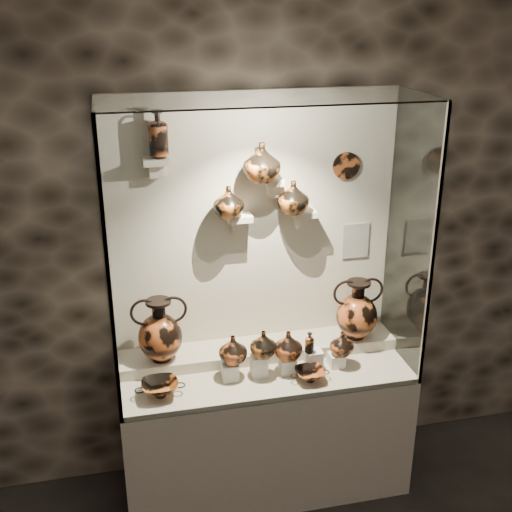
{
  "coord_description": "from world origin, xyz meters",
  "views": [
    {
      "loc": [
        -0.78,
        -0.98,
        2.85
      ],
      "look_at": [
        -0.06,
        2.18,
        1.55
      ],
      "focal_mm": 45.0,
      "sensor_mm": 36.0,
      "label": 1
    }
  ],
  "objects_px": {
    "kylix_left": "(160,387)",
    "ovoid_vase_c": "(293,197)",
    "jug_e": "(342,343)",
    "kylix_right": "(310,374)",
    "lekythos_tall": "(158,131)",
    "amphora_right": "(357,309)",
    "jug_c": "(288,345)",
    "jug_a": "(233,349)",
    "ovoid_vase_a": "(229,202)",
    "jug_b": "(263,344)",
    "lekythos_small": "(309,341)",
    "ovoid_vase_b": "(262,162)",
    "amphora_left": "(160,330)"
  },
  "relations": [
    {
      "from": "kylix_right",
      "to": "ovoid_vase_a",
      "type": "distance_m",
      "value": 1.08
    },
    {
      "from": "amphora_left",
      "to": "jug_a",
      "type": "xyz_separation_m",
      "value": [
        0.39,
        -0.18,
        -0.08
      ]
    },
    {
      "from": "ovoid_vase_a",
      "to": "jug_c",
      "type": "bearing_deg",
      "value": -66.92
    },
    {
      "from": "amphora_right",
      "to": "ovoid_vase_a",
      "type": "xyz_separation_m",
      "value": [
        -0.78,
        0.07,
        0.72
      ]
    },
    {
      "from": "jug_a",
      "to": "lekythos_small",
      "type": "xyz_separation_m",
      "value": [
        0.44,
        -0.02,
        0.01
      ]
    },
    {
      "from": "kylix_left",
      "to": "lekythos_small",
      "type": "bearing_deg",
      "value": -3.48
    },
    {
      "from": "jug_a",
      "to": "lekythos_tall",
      "type": "distance_m",
      "value": 1.27
    },
    {
      "from": "amphora_left",
      "to": "ovoid_vase_a",
      "type": "bearing_deg",
      "value": 13.25
    },
    {
      "from": "ovoid_vase_a",
      "to": "ovoid_vase_c",
      "type": "bearing_deg",
      "value": -25.54
    },
    {
      "from": "amphora_right",
      "to": "ovoid_vase_c",
      "type": "xyz_separation_m",
      "value": [
        -0.4,
        0.06,
        0.72
      ]
    },
    {
      "from": "amphora_right",
      "to": "jug_e",
      "type": "xyz_separation_m",
      "value": [
        -0.17,
        -0.2,
        -0.11
      ]
    },
    {
      "from": "jug_c",
      "to": "kylix_left",
      "type": "bearing_deg",
      "value": -177.24
    },
    {
      "from": "amphora_right",
      "to": "ovoid_vase_c",
      "type": "bearing_deg",
      "value": 149.57
    },
    {
      "from": "jug_b",
      "to": "ovoid_vase_a",
      "type": "relative_size",
      "value": 0.89
    },
    {
      "from": "jug_e",
      "to": "lekythos_small",
      "type": "relative_size",
      "value": 1.02
    },
    {
      "from": "jug_a",
      "to": "kylix_right",
      "type": "relative_size",
      "value": 0.78
    },
    {
      "from": "ovoid_vase_c",
      "to": "lekythos_tall",
      "type": "bearing_deg",
      "value": -170.65
    },
    {
      "from": "kylix_left",
      "to": "ovoid_vase_c",
      "type": "height_order",
      "value": "ovoid_vase_c"
    },
    {
      "from": "jug_a",
      "to": "lekythos_small",
      "type": "relative_size",
      "value": 1.17
    },
    {
      "from": "lekythos_tall",
      "to": "ovoid_vase_b",
      "type": "distance_m",
      "value": 0.58
    },
    {
      "from": "jug_a",
      "to": "kylix_left",
      "type": "height_order",
      "value": "jug_a"
    },
    {
      "from": "jug_c",
      "to": "kylix_left",
      "type": "distance_m",
      "value": 0.76
    },
    {
      "from": "amphora_right",
      "to": "lekythos_tall",
      "type": "relative_size",
      "value": 1.35
    },
    {
      "from": "jug_a",
      "to": "ovoid_vase_b",
      "type": "height_order",
      "value": "ovoid_vase_b"
    },
    {
      "from": "ovoid_vase_b",
      "to": "jug_e",
      "type": "bearing_deg",
      "value": -23.24
    },
    {
      "from": "kylix_right",
      "to": "ovoid_vase_b",
      "type": "relative_size",
      "value": 1.01
    },
    {
      "from": "amphora_left",
      "to": "jug_a",
      "type": "relative_size",
      "value": 2.26
    },
    {
      "from": "amphora_right",
      "to": "jug_c",
      "type": "relative_size",
      "value": 2.18
    },
    {
      "from": "jug_c",
      "to": "jug_a",
      "type": "bearing_deg",
      "value": 174.5
    },
    {
      "from": "amphora_left",
      "to": "jug_b",
      "type": "relative_size",
      "value": 2.39
    },
    {
      "from": "jug_b",
      "to": "lekythos_tall",
      "type": "distance_m",
      "value": 1.31
    },
    {
      "from": "jug_c",
      "to": "kylix_left",
      "type": "height_order",
      "value": "jug_c"
    },
    {
      "from": "jug_b",
      "to": "kylix_right",
      "type": "bearing_deg",
      "value": -17.38
    },
    {
      "from": "amphora_left",
      "to": "kylix_left",
      "type": "bearing_deg",
      "value": -92.83
    },
    {
      "from": "ovoid_vase_a",
      "to": "ovoid_vase_b",
      "type": "distance_m",
      "value": 0.29
    },
    {
      "from": "amphora_left",
      "to": "amphora_right",
      "type": "bearing_deg",
      "value": 4.32
    },
    {
      "from": "amphora_right",
      "to": "kylix_right",
      "type": "height_order",
      "value": "amphora_right"
    },
    {
      "from": "jug_a",
      "to": "ovoid_vase_b",
      "type": "bearing_deg",
      "value": 23.62
    },
    {
      "from": "lekythos_tall",
      "to": "ovoid_vase_c",
      "type": "bearing_deg",
      "value": 12.24
    },
    {
      "from": "jug_e",
      "to": "ovoid_vase_a",
      "type": "height_order",
      "value": "ovoid_vase_a"
    },
    {
      "from": "amphora_right",
      "to": "jug_a",
      "type": "relative_size",
      "value": 2.24
    },
    {
      "from": "jug_c",
      "to": "ovoid_vase_c",
      "type": "distance_m",
      "value": 0.85
    },
    {
      "from": "jug_c",
      "to": "ovoid_vase_a",
      "type": "height_order",
      "value": "ovoid_vase_a"
    },
    {
      "from": "jug_e",
      "to": "kylix_right",
      "type": "bearing_deg",
      "value": -131.31
    },
    {
      "from": "amphora_left",
      "to": "ovoid_vase_b",
      "type": "height_order",
      "value": "ovoid_vase_b"
    },
    {
      "from": "kylix_left",
      "to": "kylix_right",
      "type": "xyz_separation_m",
      "value": [
        0.84,
        -0.04,
        -0.01
      ]
    },
    {
      "from": "kylix_left",
      "to": "jug_b",
      "type": "bearing_deg",
      "value": -1.44
    },
    {
      "from": "amphora_left",
      "to": "ovoid_vase_c",
      "type": "height_order",
      "value": "ovoid_vase_c"
    },
    {
      "from": "jug_a",
      "to": "kylix_right",
      "type": "xyz_separation_m",
      "value": [
        0.42,
        -0.13,
        -0.14
      ]
    },
    {
      "from": "jug_c",
      "to": "ovoid_vase_b",
      "type": "relative_size",
      "value": 0.81
    }
  ]
}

